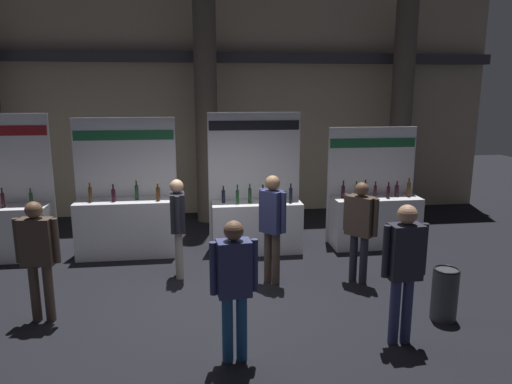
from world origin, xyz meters
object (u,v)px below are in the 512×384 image
(exhibitor_booth_3, at_px, (374,216))
(visitor_6, at_px, (272,220))
(visitor_0, at_px, (360,223))
(visitor_5, at_px, (38,252))
(trash_bin, at_px, (445,294))
(exhibitor_booth_2, at_px, (256,219))
(visitor_1, at_px, (178,220))
(visitor_3, at_px, (404,262))
(exhibitor_booth_1, at_px, (127,221))
(visitor_2, at_px, (234,279))

(exhibitor_booth_3, relative_size, visitor_6, 1.33)
(visitor_0, distance_m, visitor_5, 4.62)
(trash_bin, bearing_deg, visitor_5, 172.97)
(exhibitor_booth_2, xyz_separation_m, trash_bin, (2.11, -3.06, -0.26))
(visitor_5, bearing_deg, visitor_1, 44.65)
(exhibitor_booth_2, xyz_separation_m, visitor_3, (1.27, -3.56, 0.42))
(exhibitor_booth_1, bearing_deg, visitor_6, -34.41)
(visitor_1, xyz_separation_m, visitor_2, (0.68, -2.56, 0.01))
(trash_bin, bearing_deg, visitor_0, 117.77)
(visitor_1, height_order, visitor_6, visitor_6)
(exhibitor_booth_3, xyz_separation_m, visitor_2, (-3.06, -3.70, 0.38))
(visitor_1, height_order, visitor_3, visitor_3)
(exhibitor_booth_3, xyz_separation_m, visitor_0, (-0.93, -1.73, 0.38))
(exhibitor_booth_1, distance_m, visitor_2, 4.15)
(exhibitor_booth_1, relative_size, visitor_5, 1.55)
(visitor_0, xyz_separation_m, visitor_6, (-1.36, 0.15, 0.06))
(visitor_2, bearing_deg, exhibitor_booth_3, -134.98)
(exhibitor_booth_3, height_order, visitor_3, exhibitor_booth_3)
(visitor_0, relative_size, visitor_3, 0.94)
(trash_bin, distance_m, visitor_1, 4.07)
(visitor_0, height_order, visitor_3, visitor_3)
(exhibitor_booth_1, distance_m, visitor_6, 2.98)
(visitor_2, distance_m, visitor_5, 2.74)
(visitor_3, relative_size, visitor_6, 0.99)
(exhibitor_booth_2, bearing_deg, exhibitor_booth_1, 177.44)
(trash_bin, distance_m, visitor_6, 2.64)
(visitor_3, bearing_deg, visitor_6, -60.83)
(exhibitor_booth_1, height_order, visitor_0, exhibitor_booth_1)
(trash_bin, xyz_separation_m, visitor_3, (-0.84, -0.50, 0.68))
(exhibitor_booth_3, distance_m, visitor_6, 2.81)
(trash_bin, distance_m, visitor_5, 5.35)
(exhibitor_booth_2, distance_m, visitor_0, 2.24)
(exhibitor_booth_3, height_order, visitor_1, exhibitor_booth_3)
(visitor_2, xyz_separation_m, visitor_5, (-2.43, 1.27, -0.02))
(trash_bin, distance_m, visitor_0, 1.64)
(visitor_0, xyz_separation_m, visitor_5, (-4.56, -0.70, -0.01))
(exhibitor_booth_1, bearing_deg, exhibitor_booth_2, -2.56)
(visitor_0, bearing_deg, visitor_2, 91.04)
(exhibitor_booth_1, height_order, visitor_5, exhibitor_booth_1)
(visitor_5, bearing_deg, exhibitor_booth_1, 81.21)
(visitor_3, bearing_deg, exhibitor_booth_2, -72.73)
(exhibitor_booth_3, xyz_separation_m, visitor_5, (-5.49, -2.43, 0.37))
(visitor_0, bearing_deg, exhibitor_booth_2, -2.39)
(visitor_5, bearing_deg, visitor_6, 23.01)
(trash_bin, height_order, visitor_3, visitor_3)
(visitor_1, bearing_deg, trash_bin, -120.86)
(exhibitor_booth_2, xyz_separation_m, visitor_5, (-3.16, -2.41, 0.34))
(visitor_6, bearing_deg, exhibitor_booth_1, -166.66)
(exhibitor_booth_1, relative_size, exhibitor_booth_2, 0.97)
(trash_bin, height_order, visitor_0, visitor_0)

